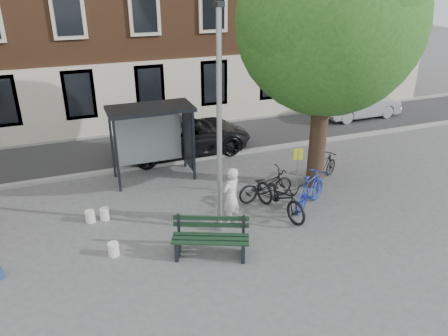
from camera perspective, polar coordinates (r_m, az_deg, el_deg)
ground at (r=12.60m, az=-0.55°, el=-7.98°), size 90.00×90.00×0.00m
road at (r=18.65m, az=-8.00°, el=2.93°), size 40.00×4.00×0.01m
curb_near at (r=16.83m, az=-6.44°, el=0.79°), size 40.00×0.25×0.12m
curb_far at (r=20.48m, az=-9.31°, el=4.97°), size 40.00×0.25×0.12m
lamppost at (r=11.36m, az=-0.61°, el=3.97°), size 0.28×0.35×6.11m
tree_right at (r=13.78m, az=13.97°, el=19.00°), size 5.76×5.60×8.20m
bus_shelter at (r=15.22m, az=-8.12°, el=5.62°), size 2.85×1.45×2.62m
painter at (r=12.44m, az=0.92°, el=-3.75°), size 0.77×0.68×1.77m
bench at (r=11.33m, az=-1.77°, el=-9.32°), size 2.04×1.33×1.01m
bike_a at (r=13.99m, az=5.48°, el=-2.22°), size 2.00×0.85×1.02m
bike_b at (r=13.70m, az=11.17°, el=-2.88°), size 1.92×1.52×1.16m
bike_c at (r=13.18m, az=7.36°, el=-3.70°), size 1.25×2.36×1.18m
bike_d at (r=15.62m, az=12.95°, el=0.11°), size 1.66×1.20×0.99m
car_dark at (r=17.65m, az=-5.08°, el=4.36°), size 5.36×2.57×1.48m
car_silver at (r=22.99m, az=17.40°, el=7.93°), size 4.16×1.56×1.36m
bucket_a at (r=11.82m, az=-14.22°, el=-10.23°), size 0.29×0.29×0.36m
bucket_b at (r=13.45m, az=-15.31°, el=-5.80°), size 0.35×0.35×0.36m
bucket_c at (r=13.44m, az=-17.08°, el=-6.06°), size 0.30×0.30×0.36m
notice_sign at (r=14.01m, az=9.59°, el=0.57°), size 0.28×0.12×1.68m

